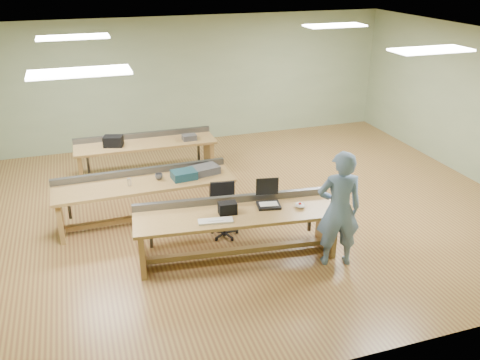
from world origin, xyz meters
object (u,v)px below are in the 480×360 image
(parts_bin_teal, at_px, (184,175))
(workbench_mid, at_px, (145,192))
(workbench_front, at_px, (237,223))
(parts_bin_grey, at_px, (204,170))
(camera_bag, at_px, (228,208))
(workbench_back, at_px, (146,151))
(drinks_can, at_px, (129,182))
(mug, at_px, (159,177))
(laptop_base, at_px, (269,205))
(task_chair, at_px, (224,217))
(person, at_px, (339,209))

(parts_bin_teal, bearing_deg, workbench_mid, 171.88)
(workbench_front, distance_m, parts_bin_grey, 1.58)
(workbench_front, height_order, camera_bag, camera_bag)
(workbench_back, distance_m, drinks_can, 2.15)
(workbench_front, distance_m, mug, 1.81)
(workbench_front, xyz_separation_m, laptop_base, (0.52, 0.02, 0.21))
(camera_bag, distance_m, parts_bin_teal, 1.50)
(laptop_base, xyz_separation_m, mug, (-1.41, 1.54, 0.03))
(laptop_base, distance_m, mug, 2.09)
(camera_bag, relative_size, drinks_can, 2.13)
(laptop_base, relative_size, drinks_can, 2.79)
(task_chair, distance_m, parts_bin_grey, 1.01)
(camera_bag, height_order, task_chair, camera_bag)
(parts_bin_grey, bearing_deg, workbench_back, 110.55)
(laptop_base, bearing_deg, workbench_back, 120.99)
(camera_bag, relative_size, parts_bin_grey, 0.54)
(task_chair, height_order, drinks_can, task_chair)
(mug, bearing_deg, camera_bag, -64.55)
(mug, bearing_deg, drinks_can, -169.89)
(person, relative_size, laptop_base, 5.16)
(parts_bin_grey, xyz_separation_m, drinks_can, (-1.31, -0.09, -0.00))
(workbench_front, bearing_deg, workbench_back, 109.54)
(person, bearing_deg, drinks_can, -24.48)
(workbench_back, xyz_separation_m, camera_bag, (0.69, -3.54, 0.28))
(workbench_back, distance_m, parts_bin_teal, 2.12)
(workbench_mid, height_order, parts_bin_grey, parts_bin_grey)
(drinks_can, bearing_deg, workbench_front, -46.37)
(workbench_back, xyz_separation_m, laptop_base, (1.35, -3.51, 0.21))
(parts_bin_teal, distance_m, drinks_can, 0.92)
(drinks_can, bearing_deg, workbench_mid, 18.18)
(parts_bin_teal, relative_size, mug, 3.11)
(laptop_base, distance_m, drinks_can, 2.41)
(task_chair, height_order, parts_bin_grey, parts_bin_grey)
(camera_bag, height_order, mug, camera_bag)
(workbench_front, relative_size, parts_bin_teal, 7.68)
(laptop_base, distance_m, camera_bag, 0.67)
(workbench_mid, bearing_deg, parts_bin_grey, -0.64)
(person, relative_size, mug, 13.69)
(task_chair, bearing_deg, person, -35.38)
(laptop_base, relative_size, task_chair, 0.39)
(workbench_front, distance_m, task_chair, 0.72)
(workbench_mid, distance_m, drinks_can, 0.37)
(workbench_back, bearing_deg, parts_bin_grey, -68.63)
(workbench_back, bearing_deg, parts_bin_teal, -79.52)
(workbench_front, xyz_separation_m, parts_bin_grey, (-0.09, 1.56, 0.26))
(parts_bin_teal, height_order, drinks_can, parts_bin_teal)
(workbench_front, xyz_separation_m, workbench_back, (-0.83, 3.53, -0.00))
(mug, height_order, drinks_can, drinks_can)
(person, bearing_deg, parts_bin_grey, -43.81)
(workbench_front, distance_m, drinks_can, 2.05)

